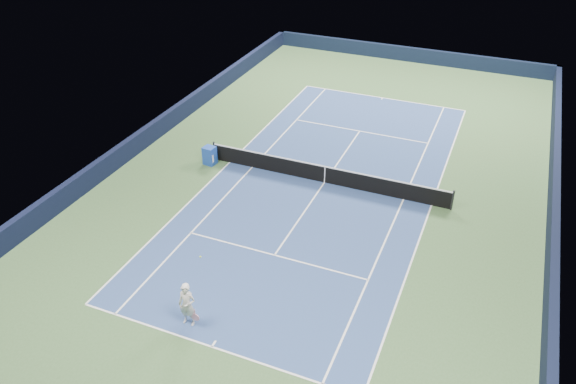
% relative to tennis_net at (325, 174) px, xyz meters
% --- Properties ---
extents(ground, '(40.00, 40.00, 0.00)m').
position_rel_tennis_net_xyz_m(ground, '(0.00, 0.00, -0.50)').
color(ground, '#37562F').
rests_on(ground, ground).
extents(wall_far, '(22.00, 0.35, 1.10)m').
position_rel_tennis_net_xyz_m(wall_far, '(0.00, 19.82, 0.05)').
color(wall_far, black).
rests_on(wall_far, ground).
extents(wall_right, '(0.35, 40.00, 1.10)m').
position_rel_tennis_net_xyz_m(wall_right, '(10.82, 0.00, 0.05)').
color(wall_right, black).
rests_on(wall_right, ground).
extents(wall_left, '(0.35, 40.00, 1.10)m').
position_rel_tennis_net_xyz_m(wall_left, '(-10.82, 0.00, 0.05)').
color(wall_left, black).
rests_on(wall_left, ground).
extents(court_surface, '(10.97, 23.77, 0.01)m').
position_rel_tennis_net_xyz_m(court_surface, '(0.00, 0.00, -0.50)').
color(court_surface, navy).
rests_on(court_surface, ground).
extents(baseline_far, '(10.97, 0.08, 0.00)m').
position_rel_tennis_net_xyz_m(baseline_far, '(0.00, 11.88, -0.50)').
color(baseline_far, white).
rests_on(baseline_far, ground).
extents(baseline_near, '(10.97, 0.08, 0.00)m').
position_rel_tennis_net_xyz_m(baseline_near, '(0.00, -11.88, -0.50)').
color(baseline_near, white).
rests_on(baseline_near, ground).
extents(sideline_doubles_right, '(0.08, 23.77, 0.00)m').
position_rel_tennis_net_xyz_m(sideline_doubles_right, '(5.49, 0.00, -0.50)').
color(sideline_doubles_right, white).
rests_on(sideline_doubles_right, ground).
extents(sideline_doubles_left, '(0.08, 23.77, 0.00)m').
position_rel_tennis_net_xyz_m(sideline_doubles_left, '(-5.49, 0.00, -0.50)').
color(sideline_doubles_left, white).
rests_on(sideline_doubles_left, ground).
extents(sideline_singles_right, '(0.08, 23.77, 0.00)m').
position_rel_tennis_net_xyz_m(sideline_singles_right, '(4.12, 0.00, -0.50)').
color(sideline_singles_right, white).
rests_on(sideline_singles_right, ground).
extents(sideline_singles_left, '(0.08, 23.77, 0.00)m').
position_rel_tennis_net_xyz_m(sideline_singles_left, '(-4.12, 0.00, -0.50)').
color(sideline_singles_left, white).
rests_on(sideline_singles_left, ground).
extents(service_line_far, '(8.23, 0.08, 0.00)m').
position_rel_tennis_net_xyz_m(service_line_far, '(0.00, 6.40, -0.50)').
color(service_line_far, white).
rests_on(service_line_far, ground).
extents(service_line_near, '(8.23, 0.08, 0.00)m').
position_rel_tennis_net_xyz_m(service_line_near, '(0.00, -6.40, -0.50)').
color(service_line_near, white).
rests_on(service_line_near, ground).
extents(center_service_line, '(0.08, 12.80, 0.00)m').
position_rel_tennis_net_xyz_m(center_service_line, '(0.00, 0.00, -0.50)').
color(center_service_line, white).
rests_on(center_service_line, ground).
extents(center_mark_far, '(0.08, 0.30, 0.00)m').
position_rel_tennis_net_xyz_m(center_mark_far, '(0.00, 11.73, -0.50)').
color(center_mark_far, white).
rests_on(center_mark_far, ground).
extents(center_mark_near, '(0.08, 0.30, 0.00)m').
position_rel_tennis_net_xyz_m(center_mark_near, '(0.00, -11.73, -0.50)').
color(center_mark_near, white).
rests_on(center_mark_near, ground).
extents(tennis_net, '(12.90, 0.10, 1.07)m').
position_rel_tennis_net_xyz_m(tennis_net, '(0.00, 0.00, 0.00)').
color(tennis_net, black).
rests_on(tennis_net, ground).
extents(sponsor_cube, '(0.69, 0.64, 1.01)m').
position_rel_tennis_net_xyz_m(sponsor_cube, '(-6.40, -0.53, -0.00)').
color(sponsor_cube, '#1D46AF').
rests_on(sponsor_cube, ground).
extents(tennis_player, '(0.83, 1.27, 2.42)m').
position_rel_tennis_net_xyz_m(tennis_player, '(-1.30, -11.19, 0.41)').
color(tennis_player, silver).
rests_on(tennis_player, ground).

